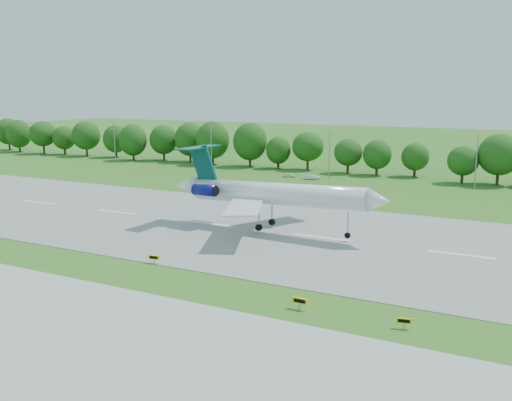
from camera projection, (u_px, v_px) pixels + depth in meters
name	position (u px, v px, depth m)	size (l,w,h in m)	color
ground	(242.00, 288.00, 64.49)	(600.00, 600.00, 0.00)	#27641A
runway	(322.00, 238.00, 86.27)	(400.00, 45.00, 0.08)	gray
taxiway	(141.00, 351.00, 48.80)	(400.00, 23.00, 0.08)	#ADADA8
tree_line	(418.00, 154.00, 143.49)	(288.40, 8.40, 10.40)	#382314
light_poles	(398.00, 157.00, 135.88)	(175.90, 0.25, 12.19)	gray
airliner	(266.00, 192.00, 89.44)	(37.59, 27.42, 12.72)	white
taxi_sign_left	(154.00, 258.00, 73.44)	(1.54, 0.42, 1.08)	gray
taxi_sign_centre	(404.00, 321.00, 53.27)	(1.50, 0.47, 1.05)	gray
taxi_sign_right	(300.00, 301.00, 57.99)	(1.75, 0.30, 1.23)	gray
service_vehicle_a	(312.00, 177.00, 142.87)	(1.34, 3.83, 1.26)	silver
service_vehicle_b	(289.00, 175.00, 146.86)	(1.29, 3.21, 1.10)	white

